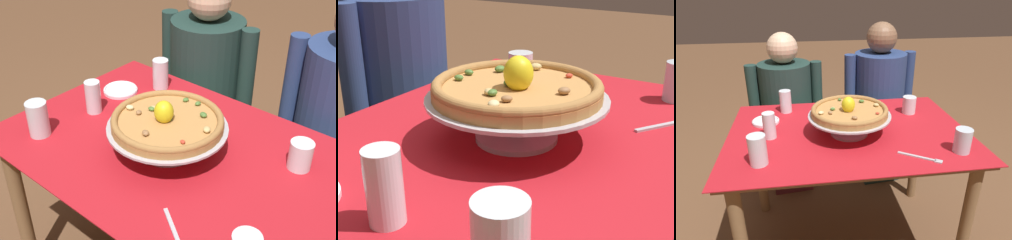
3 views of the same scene
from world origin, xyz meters
TOP-DOWN VIEW (x-y plane):
  - dining_table at (0.00, 0.00)m, footprint 1.21×0.85m
  - pizza_stand at (-0.00, -0.03)m, footprint 0.41×0.41m
  - pizza at (-0.00, -0.03)m, footprint 0.38×0.38m
  - water_glass_back_right at (0.39, 0.18)m, footprint 0.08×0.08m
  - water_glass_back_left at (-0.32, 0.30)m, footprint 0.07×0.07m
  - water_glass_side_left at (-0.39, -0.02)m, footprint 0.06×0.06m
  - water_glass_front_left at (-0.42, -0.25)m, footprint 0.08×0.08m
  - side_plate at (-0.43, 0.16)m, footprint 0.15×0.15m
  - dinner_fork at (0.27, -0.31)m, footprint 0.17×0.12m
  - diner_left at (-0.34, 0.65)m, footprint 0.51×0.39m

SIDE VIEW (x-z plane):
  - diner_left at x=-0.34m, z-range -0.01..1.13m
  - dining_table at x=0.00m, z-range 0.26..1.00m
  - dinner_fork at x=0.27m, z-range 0.74..0.75m
  - side_plate at x=-0.43m, z-range 0.74..0.76m
  - water_glass_back_right at x=0.39m, z-range 0.73..0.83m
  - water_glass_back_left at x=-0.32m, z-range 0.73..0.86m
  - water_glass_front_left at x=-0.42m, z-range 0.73..0.86m
  - water_glass_side_left at x=-0.39m, z-range 0.73..0.86m
  - pizza_stand at x=0.00m, z-range 0.76..0.87m
  - pizza at x=0.00m, z-range 0.82..0.91m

